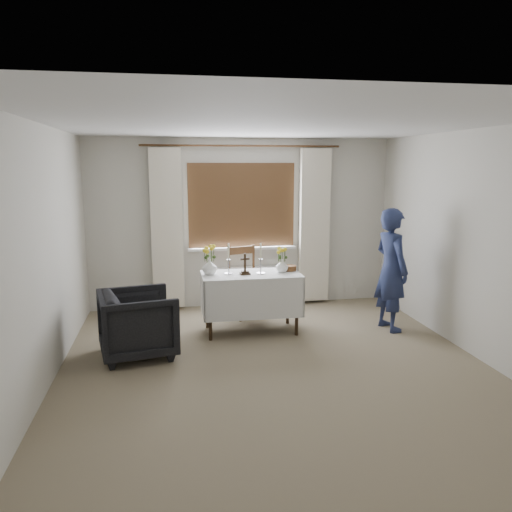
{
  "coord_description": "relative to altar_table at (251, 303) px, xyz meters",
  "views": [
    {
      "loc": [
        -1.07,
        -4.84,
        2.11
      ],
      "look_at": [
        -0.04,
        1.02,
        1.02
      ],
      "focal_mm": 35.0,
      "sensor_mm": 36.0,
      "label": 1
    }
  ],
  "objects": [
    {
      "name": "ground",
      "position": [
        0.07,
        -1.22,
        -0.38
      ],
      "size": [
        5.0,
        5.0,
        0.0
      ],
      "primitive_type": "plane",
      "color": "gray",
      "rests_on": "ground"
    },
    {
      "name": "altar_table",
      "position": [
        0.0,
        0.0,
        0.0
      ],
      "size": [
        1.24,
        0.64,
        0.76
      ],
      "primitive_type": "cube",
      "color": "white",
      "rests_on": "ground"
    },
    {
      "name": "wooden_chair",
      "position": [
        0.06,
        0.68,
        0.11
      ],
      "size": [
        0.56,
        0.56,
        0.98
      ],
      "primitive_type": null,
      "rotation": [
        0.0,
        0.0,
        0.28
      ],
      "color": "#542E1C",
      "rests_on": "ground"
    },
    {
      "name": "armchair",
      "position": [
        -1.37,
        -0.59,
        -0.01
      ],
      "size": [
        0.95,
        0.93,
        0.74
      ],
      "primitive_type": "imported",
      "rotation": [
        0.0,
        0.0,
        1.76
      ],
      "color": "black",
      "rests_on": "ground"
    },
    {
      "name": "person",
      "position": [
        1.79,
        -0.21,
        0.41
      ],
      "size": [
        0.47,
        0.63,
        1.58
      ],
      "primitive_type": "imported",
      "rotation": [
        0.0,
        0.0,
        1.74
      ],
      "color": "navy",
      "rests_on": "ground"
    },
    {
      "name": "radiator",
      "position": [
        0.07,
        1.2,
        -0.08
      ],
      "size": [
        1.1,
        0.1,
        0.6
      ],
      "primitive_type": "cube",
      "color": "white",
      "rests_on": "ground"
    },
    {
      "name": "wooden_cross",
      "position": [
        -0.08,
        -0.04,
        0.51
      ],
      "size": [
        0.13,
        0.1,
        0.26
      ],
      "primitive_type": null,
      "rotation": [
        0.0,
        0.0,
        0.12
      ],
      "color": "black",
      "rests_on": "altar_table"
    },
    {
      "name": "candlestick_left",
      "position": [
        -0.28,
        0.02,
        0.57
      ],
      "size": [
        0.12,
        0.12,
        0.38
      ],
      "primitive_type": null,
      "rotation": [
        0.0,
        0.0,
        -0.13
      ],
      "color": "silver",
      "rests_on": "altar_table"
    },
    {
      "name": "candlestick_right",
      "position": [
        0.12,
        -0.04,
        0.58
      ],
      "size": [
        0.12,
        0.12,
        0.39
      ],
      "primitive_type": null,
      "rotation": [
        0.0,
        0.0,
        -0.13
      ],
      "color": "silver",
      "rests_on": "altar_table"
    },
    {
      "name": "flower_vase_left",
      "position": [
        -0.52,
        0.04,
        0.48
      ],
      "size": [
        0.23,
        0.23,
        0.2
      ],
      "primitive_type": "imported",
      "rotation": [
        0.0,
        0.0,
        -0.31
      ],
      "color": "white",
      "rests_on": "altar_table"
    },
    {
      "name": "flower_vase_right",
      "position": [
        0.4,
        0.01,
        0.46
      ],
      "size": [
        0.19,
        0.19,
        0.17
      ],
      "primitive_type": "imported",
      "rotation": [
        0.0,
        0.0,
        -0.23
      ],
      "color": "white",
      "rests_on": "altar_table"
    },
    {
      "name": "wicker_basket",
      "position": [
        0.52,
        0.09,
        0.41
      ],
      "size": [
        0.23,
        0.23,
        0.07
      ],
      "primitive_type": "cylinder",
      "rotation": [
        0.0,
        0.0,
        0.38
      ],
      "color": "brown",
      "rests_on": "altar_table"
    }
  ]
}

